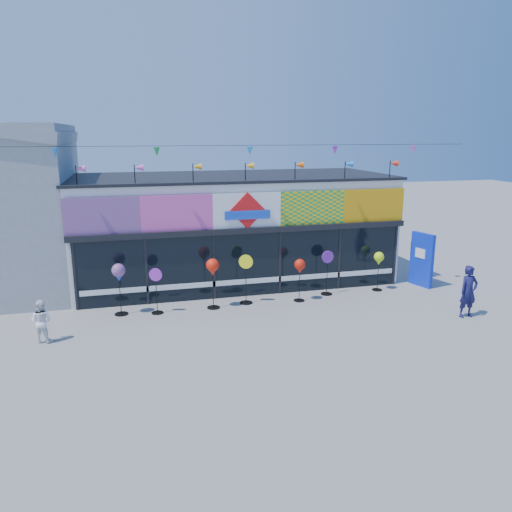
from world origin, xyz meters
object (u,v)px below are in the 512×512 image
object	(u,v)px
spinner_4	(300,268)
adult_man	(468,292)
blue_sign	(422,260)
child	(41,321)
spinner_6	(379,260)
spinner_3	(246,278)
spinner_1	(156,290)
spinner_2	(213,269)
spinner_5	(327,271)
spinner_0	(119,274)

from	to	relation	value
spinner_4	adult_man	size ratio (longest dim) A/B	0.90
blue_sign	child	size ratio (longest dim) A/B	1.67
blue_sign	spinner_6	distance (m)	1.87
blue_sign	spinner_6	bearing A→B (deg)	167.36
spinner_3	adult_man	distance (m)	7.16
spinner_1	spinner_2	xyz separation A→B (m)	(1.85, 0.04, 0.56)
child	spinner_5	bearing A→B (deg)	-145.67
adult_man	spinner_4	bearing A→B (deg)	147.09
blue_sign	spinner_3	world-z (taller)	blue_sign
spinner_4	spinner_5	size ratio (longest dim) A/B	0.92
spinner_3	adult_man	bearing A→B (deg)	-25.00
spinner_3	spinner_4	distance (m)	1.89
blue_sign	adult_man	world-z (taller)	blue_sign
spinner_0	spinner_6	bearing A→B (deg)	1.59
spinner_0	spinner_4	bearing A→B (deg)	-1.58
spinner_2	spinner_3	distance (m)	1.27
spinner_1	spinner_4	size ratio (longest dim) A/B	1.01
blue_sign	spinner_2	distance (m)	8.12
blue_sign	spinner_1	xyz separation A→B (m)	(-9.95, -0.55, -0.23)
spinner_4	spinner_5	bearing A→B (deg)	19.97
spinner_1	spinner_4	distance (m)	4.89
blue_sign	spinner_1	distance (m)	9.96
blue_sign	spinner_3	size ratio (longest dim) A/B	1.19
blue_sign	spinner_3	xyz separation A→B (m)	(-6.93, -0.31, -0.12)
spinner_6	spinner_3	bearing A→B (deg)	-177.77
spinner_0	child	size ratio (longest dim) A/B	1.38
blue_sign	adult_man	size ratio (longest dim) A/B	1.22
blue_sign	spinner_4	size ratio (longest dim) A/B	1.36
spinner_3	child	size ratio (longest dim) A/B	1.40
spinner_4	child	bearing A→B (deg)	-169.42
blue_sign	spinner_6	size ratio (longest dim) A/B	1.40
spinner_2	spinner_3	bearing A→B (deg)	9.49
spinner_5	child	world-z (taller)	spinner_5
blue_sign	child	bearing A→B (deg)	172.71
spinner_0	spinner_5	distance (m)	7.23
spinner_0	spinner_1	world-z (taller)	spinner_0
spinner_5	spinner_6	bearing A→B (deg)	-0.41
spinner_3	child	distance (m)	6.51
spinner_0	spinner_1	bearing A→B (deg)	-8.81
spinner_0	spinner_5	bearing A→B (deg)	2.15
spinner_6	spinner_1	bearing A→B (deg)	-176.94
spinner_2	spinner_3	xyz separation A→B (m)	(1.17, 0.20, -0.46)
spinner_0	spinner_2	world-z (taller)	spinner_2
spinner_3	spinner_0	bearing A→B (deg)	-179.19
spinner_5	spinner_6	size ratio (longest dim) A/B	1.11
spinner_6	adult_man	world-z (taller)	adult_man
spinner_0	spinner_4	distance (m)	6.01
spinner_6	spinner_2	bearing A→B (deg)	-176.40
adult_man	spinner_0	bearing A→B (deg)	162.64
spinner_5	child	bearing A→B (deg)	-168.16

